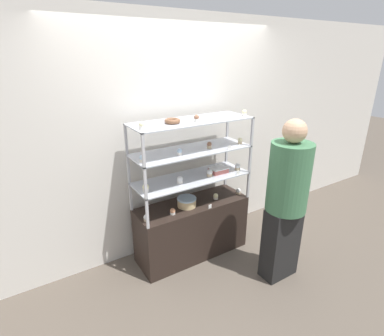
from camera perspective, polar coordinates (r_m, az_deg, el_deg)
name	(u,v)px	position (r m, az deg, el deg)	size (l,w,h in m)	color
ground_plane	(192,252)	(3.66, 0.00, -15.72)	(20.00, 20.00, 0.00)	brown
back_wall	(175,138)	(3.37, -3.31, 5.65)	(8.00, 0.05, 2.60)	silver
display_base	(192,228)	(3.48, 0.00, -11.44)	(1.26, 0.44, 0.65)	black
display_riser_lower	(192,179)	(3.19, 0.00, -2.14)	(1.26, 0.44, 0.31)	#B7B7BC
display_riser_middle	(192,152)	(3.08, 0.00, 3.12)	(1.26, 0.44, 0.31)	#B7B7BC
display_riser_upper	(192,122)	(3.00, 0.00, 8.72)	(1.26, 0.44, 0.31)	#B7B7BC
layer_cake_centerpiece	(187,202)	(3.23, -1.02, -6.48)	(0.21, 0.21, 0.10)	#DBBC84
sheet_cake_frosted	(218,170)	(3.32, 5.05, -0.38)	(0.19, 0.14, 0.06)	#C66660
cupcake_0	(146,218)	(3.01, -8.69, -9.37)	(0.06, 0.06, 0.07)	#CCB28C
cupcake_1	(173,211)	(3.10, -3.70, -8.26)	(0.06, 0.06, 0.07)	white
cupcake_2	(216,196)	(3.41, 4.54, -5.41)	(0.06, 0.06, 0.07)	beige
cupcake_3	(238,191)	(3.56, 8.81, -4.39)	(0.06, 0.06, 0.07)	#CCB28C
price_tag_0	(210,206)	(3.21, 3.45, -7.32)	(0.04, 0.00, 0.04)	white
cupcake_4	(146,188)	(2.89, -8.81, -3.76)	(0.06, 0.06, 0.08)	white
cupcake_5	(180,180)	(3.03, -2.32, -2.29)	(0.06, 0.06, 0.08)	white
cupcake_6	(210,173)	(3.21, 3.38, -0.95)	(0.06, 0.06, 0.08)	#CCB28C
cupcake_7	(238,167)	(3.42, 8.68, 0.24)	(0.06, 0.06, 0.08)	#CCB28C
price_tag_1	(238,173)	(3.28, 8.75, -0.92)	(0.04, 0.00, 0.04)	white
cupcake_8	(142,159)	(2.75, -9.48, 1.77)	(0.05, 0.05, 0.07)	beige
cupcake_9	(180,152)	(2.91, -2.37, 3.09)	(0.05, 0.05, 0.07)	white
cupcake_10	(209,145)	(3.13, 3.31, 4.39)	(0.05, 0.05, 0.07)	#CCB28C
cupcake_11	(240,141)	(3.32, 9.15, 5.13)	(0.05, 0.05, 0.07)	#CCB28C
price_tag_2	(229,148)	(3.10, 7.09, 3.85)	(0.04, 0.00, 0.04)	white
cupcake_12	(142,125)	(2.66, -9.53, 7.99)	(0.05, 0.05, 0.07)	white
cupcake_13	(196,118)	(2.92, 0.81, 9.44)	(0.05, 0.05, 0.07)	white
cupcake_14	(244,113)	(3.25, 9.92, 10.31)	(0.05, 0.05, 0.07)	white
price_tag_3	(211,121)	(2.88, 3.72, 9.01)	(0.04, 0.00, 0.04)	white
donut_glazed	(172,121)	(2.87, -3.75, 8.94)	(0.15, 0.15, 0.04)	brown
customer_figure	(286,199)	(3.02, 17.50, -5.58)	(0.39, 0.39, 1.66)	black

